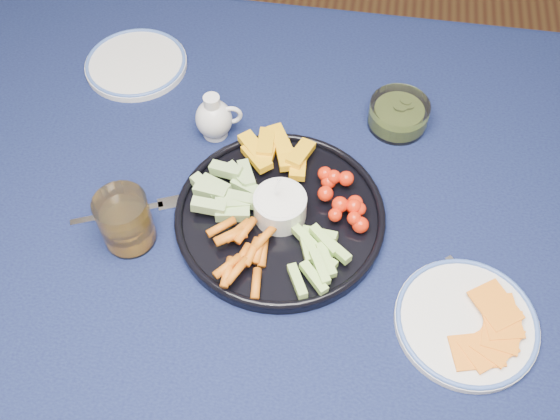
% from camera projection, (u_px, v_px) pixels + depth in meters
% --- Properties ---
extents(dining_table, '(1.67, 1.07, 0.75)m').
position_uv_depth(dining_table, '(334.00, 248.00, 1.08)').
color(dining_table, '#4B2D19').
rests_on(dining_table, ground).
extents(crudite_platter, '(0.34, 0.34, 0.11)m').
position_uv_depth(crudite_platter, '(278.00, 213.00, 0.99)').
color(crudite_platter, black).
rests_on(crudite_platter, dining_table).
extents(creamer_pitcher, '(0.08, 0.06, 0.09)m').
position_uv_depth(creamer_pitcher, '(214.00, 118.00, 1.08)').
color(creamer_pitcher, silver).
rests_on(creamer_pitcher, dining_table).
extents(pickle_bowl, '(0.11, 0.11, 0.05)m').
position_uv_depth(pickle_bowl, '(398.00, 115.00, 1.11)').
color(pickle_bowl, silver).
rests_on(pickle_bowl, dining_table).
extents(cheese_plate, '(0.21, 0.21, 0.02)m').
position_uv_depth(cheese_plate, '(467.00, 321.00, 0.90)').
color(cheese_plate, silver).
rests_on(cheese_plate, dining_table).
extents(juice_tumbler, '(0.08, 0.08, 0.10)m').
position_uv_depth(juice_tumbler, '(126.00, 223.00, 0.96)').
color(juice_tumbler, silver).
rests_on(juice_tumbler, dining_table).
extents(fork_left, '(0.17, 0.09, 0.00)m').
position_uv_depth(fork_left, '(136.00, 210.00, 1.02)').
color(fork_left, silver).
rests_on(fork_left, dining_table).
extents(fork_right, '(0.13, 0.15, 0.00)m').
position_uv_depth(fork_right, '(495.00, 312.00, 0.91)').
color(fork_right, silver).
rests_on(fork_right, dining_table).
extents(side_plate_extra, '(0.20, 0.20, 0.02)m').
position_uv_depth(side_plate_extra, '(136.00, 63.00, 1.21)').
color(side_plate_extra, silver).
rests_on(side_plate_extra, dining_table).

